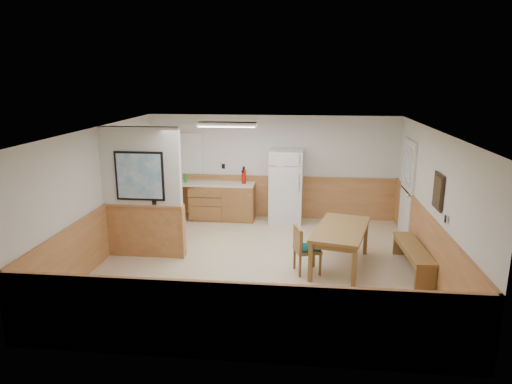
# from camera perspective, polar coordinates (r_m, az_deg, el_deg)

# --- Properties ---
(ground) EXTENTS (6.00, 6.00, 0.00)m
(ground) POSITION_cam_1_polar(r_m,az_deg,el_deg) (8.57, 0.52, -9.01)
(ground) COLOR #CDB193
(ground) RESTS_ON ground
(ceiling) EXTENTS (6.00, 6.00, 0.02)m
(ceiling) POSITION_cam_1_polar(r_m,az_deg,el_deg) (7.92, 0.56, 7.84)
(ceiling) COLOR white
(ceiling) RESTS_ON back_wall
(back_wall) EXTENTS (6.00, 0.02, 2.50)m
(back_wall) POSITION_cam_1_polar(r_m,az_deg,el_deg) (11.07, 2.04, 3.12)
(back_wall) COLOR silver
(back_wall) RESTS_ON ground
(right_wall) EXTENTS (0.02, 6.00, 2.50)m
(right_wall) POSITION_cam_1_polar(r_m,az_deg,el_deg) (8.43, 21.30, -1.42)
(right_wall) COLOR silver
(right_wall) RESTS_ON ground
(left_wall) EXTENTS (0.02, 6.00, 2.50)m
(left_wall) POSITION_cam_1_polar(r_m,az_deg,el_deg) (8.95, -18.96, -0.34)
(left_wall) COLOR silver
(left_wall) RESTS_ON ground
(wainscot_back) EXTENTS (6.00, 0.04, 1.00)m
(wainscot_back) POSITION_cam_1_polar(r_m,az_deg,el_deg) (11.22, 2.00, -0.66)
(wainscot_back) COLOR tan
(wainscot_back) RESTS_ON ground
(wainscot_right) EXTENTS (0.04, 6.00, 1.00)m
(wainscot_right) POSITION_cam_1_polar(r_m,az_deg,el_deg) (8.64, 20.73, -6.21)
(wainscot_right) COLOR tan
(wainscot_right) RESTS_ON ground
(wainscot_left) EXTENTS (0.04, 6.00, 1.00)m
(wainscot_left) POSITION_cam_1_polar(r_m,az_deg,el_deg) (9.15, -18.47, -4.89)
(wainscot_left) COLOR tan
(wainscot_left) RESTS_ON ground
(partition_wall) EXTENTS (1.50, 0.20, 2.50)m
(partition_wall) POSITION_cam_1_polar(r_m,az_deg,el_deg) (8.84, -14.01, -0.27)
(partition_wall) COLOR silver
(partition_wall) RESTS_ON ground
(kitchen_counter) EXTENTS (2.20, 0.61, 1.00)m
(kitchen_counter) POSITION_cam_1_polar(r_m,az_deg,el_deg) (11.09, -4.35, -1.08)
(kitchen_counter) COLOR #935D34
(kitchen_counter) RESTS_ON ground
(exterior_door) EXTENTS (0.07, 1.02, 2.15)m
(exterior_door) POSITION_cam_1_polar(r_m,az_deg,el_deg) (10.25, 18.34, 0.36)
(exterior_door) COLOR white
(exterior_door) RESTS_ON ground
(kitchen_window) EXTENTS (0.80, 0.04, 1.00)m
(kitchen_window) POSITION_cam_1_polar(r_m,az_deg,el_deg) (11.33, -8.64, 4.77)
(kitchen_window) COLOR white
(kitchen_window) RESTS_ON back_wall
(wall_painting) EXTENTS (0.04, 0.50, 0.60)m
(wall_painting) POSITION_cam_1_polar(r_m,az_deg,el_deg) (8.06, 21.80, 0.07)
(wall_painting) COLOR black
(wall_painting) RESTS_ON right_wall
(fluorescent_fixture) EXTENTS (1.20, 0.30, 0.09)m
(fluorescent_fixture) POSITION_cam_1_polar(r_m,az_deg,el_deg) (9.31, -3.62, 8.44)
(fluorescent_fixture) COLOR white
(fluorescent_fixture) RESTS_ON ceiling
(refrigerator) EXTENTS (0.78, 0.73, 1.73)m
(refrigerator) POSITION_cam_1_polar(r_m,az_deg,el_deg) (10.77, 3.77, 0.70)
(refrigerator) COLOR silver
(refrigerator) RESTS_ON ground
(dining_table) EXTENTS (1.23, 1.85, 0.75)m
(dining_table) POSITION_cam_1_polar(r_m,az_deg,el_deg) (8.37, 10.56, -5.02)
(dining_table) COLOR brown
(dining_table) RESTS_ON ground
(dining_bench) EXTENTS (0.43, 1.64, 0.45)m
(dining_bench) POSITION_cam_1_polar(r_m,az_deg,el_deg) (8.65, 19.07, -7.13)
(dining_bench) COLOR brown
(dining_bench) RESTS_ON ground
(dining_chair) EXTENTS (0.67, 0.54, 0.85)m
(dining_chair) POSITION_cam_1_polar(r_m,az_deg,el_deg) (8.09, 5.88, -6.74)
(dining_chair) COLOR brown
(dining_chair) RESTS_ON ground
(fire_extinguisher) EXTENTS (0.13, 0.13, 0.41)m
(fire_extinguisher) POSITION_cam_1_polar(r_m,az_deg,el_deg) (10.85, -1.53, 2.00)
(fire_extinguisher) COLOR #BD110A
(fire_extinguisher) RESTS_ON kitchen_counter
(soap_bottle) EXTENTS (0.08, 0.08, 0.22)m
(soap_bottle) POSITION_cam_1_polar(r_m,az_deg,el_deg) (11.12, -8.79, 1.75)
(soap_bottle) COLOR #198C2C
(soap_bottle) RESTS_ON kitchen_counter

